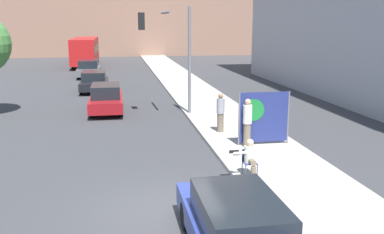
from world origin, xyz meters
name	(u,v)px	position (x,y,z in m)	size (l,w,h in m)	color
ground_plane	(168,212)	(0.00, 0.00, 0.00)	(160.00, 160.00, 0.00)	#38383A
sidewalk_curb	(205,102)	(4.03, 15.00, 0.06)	(3.51, 90.00, 0.13)	#A8A399
seated_protester	(250,157)	(2.75, 1.85, 0.74)	(0.93, 0.77, 1.16)	#474C56
jogger_on_sidewalk	(247,122)	(3.64, 5.03, 1.08)	(0.34, 0.34, 1.84)	#756651
pedestrian_behind	(220,112)	(3.17, 7.38, 0.99)	(0.34, 0.34, 1.69)	#756651
protest_banner	(263,117)	(4.33, 5.19, 1.21)	(2.04, 0.06, 2.06)	slate
traffic_light_pole	(171,43)	(1.60, 11.57, 3.78)	(2.66, 2.43, 5.43)	slate
parked_car_curbside	(237,228)	(1.10, -2.51, 0.71)	(1.77, 4.79, 1.42)	navy
car_on_road_nearest	(106,98)	(-1.81, 13.28, 0.75)	(1.74, 4.73, 1.52)	maroon
car_on_road_midblock	(94,81)	(-2.80, 20.74, 0.72)	(1.85, 4.53, 1.44)	black
car_on_road_distant	(89,69)	(-3.66, 29.08, 0.76)	(1.89, 4.58, 1.54)	#565B60
city_bus_on_road	(85,50)	(-4.63, 40.16, 1.80)	(2.51, 11.70, 3.11)	red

